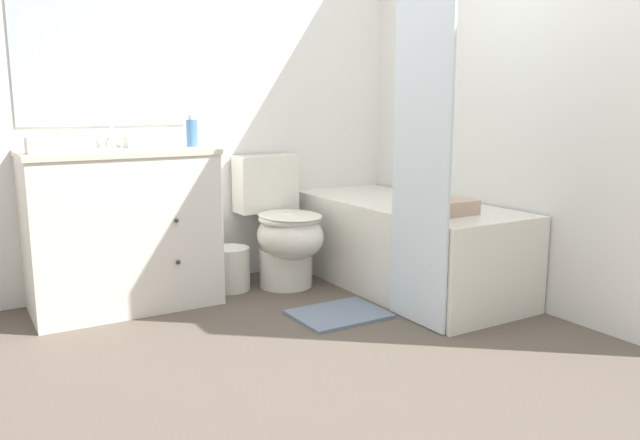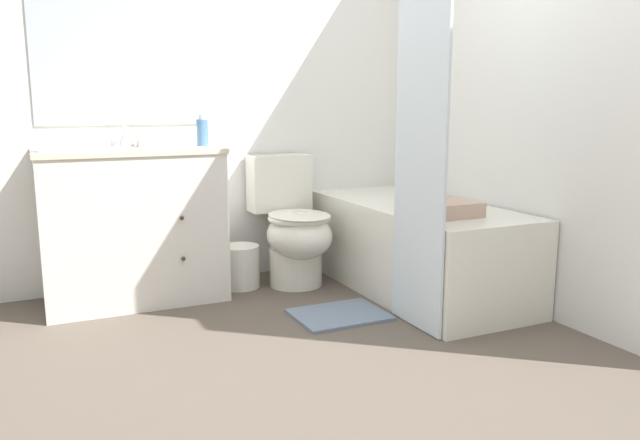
% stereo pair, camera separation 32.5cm
% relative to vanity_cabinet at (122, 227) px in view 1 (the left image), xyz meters
% --- Properties ---
extents(ground_plane, '(14.00, 14.00, 0.00)m').
position_rel_vanity_cabinet_xyz_m(ground_plane, '(0.71, -1.56, -0.45)').
color(ground_plane, brown).
extents(wall_back, '(8.00, 0.06, 2.50)m').
position_rel_vanity_cabinet_xyz_m(wall_back, '(0.71, 0.29, 0.80)').
color(wall_back, silver).
rests_on(wall_back, ground_plane).
extents(wall_right, '(0.05, 2.82, 2.50)m').
position_rel_vanity_cabinet_xyz_m(wall_right, '(1.96, -0.65, 0.80)').
color(wall_right, silver).
rests_on(wall_right, ground_plane).
extents(vanity_cabinet, '(1.01, 0.56, 0.89)m').
position_rel_vanity_cabinet_xyz_m(vanity_cabinet, '(0.00, 0.00, 0.00)').
color(vanity_cabinet, silver).
rests_on(vanity_cabinet, ground_plane).
extents(sink_faucet, '(0.14, 0.12, 0.12)m').
position_rel_vanity_cabinet_xyz_m(sink_faucet, '(-0.00, 0.19, 0.47)').
color(sink_faucet, silver).
rests_on(sink_faucet, vanity_cabinet).
extents(toilet, '(0.40, 0.66, 0.80)m').
position_rel_vanity_cabinet_xyz_m(toilet, '(0.96, -0.09, -0.09)').
color(toilet, silver).
rests_on(toilet, ground_plane).
extents(bathtub, '(0.69, 1.58, 0.54)m').
position_rel_vanity_cabinet_xyz_m(bathtub, '(1.58, -0.53, -0.18)').
color(bathtub, silver).
rests_on(bathtub, ground_plane).
extents(shower_curtain, '(0.01, 0.43, 1.99)m').
position_rel_vanity_cabinet_xyz_m(shower_curtain, '(1.23, -1.08, 0.55)').
color(shower_curtain, silver).
rests_on(shower_curtain, ground_plane).
extents(wastebasket, '(0.24, 0.24, 0.26)m').
position_rel_vanity_cabinet_xyz_m(wastebasket, '(0.63, -0.02, -0.32)').
color(wastebasket, silver).
rests_on(wastebasket, ground_plane).
extents(tissue_box, '(0.12, 0.13, 0.10)m').
position_rel_vanity_cabinet_xyz_m(tissue_box, '(0.13, 0.08, 0.47)').
color(tissue_box, white).
rests_on(tissue_box, vanity_cabinet).
extents(soap_dispenser, '(0.07, 0.07, 0.18)m').
position_rel_vanity_cabinet_xyz_m(soap_dispenser, '(0.43, 0.01, 0.52)').
color(soap_dispenser, '#4C7AB2').
rests_on(soap_dispenser, vanity_cabinet).
extents(hand_towel_folded, '(0.23, 0.16, 0.08)m').
position_rel_vanity_cabinet_xyz_m(hand_towel_folded, '(-0.35, -0.12, 0.48)').
color(hand_towel_folded, white).
rests_on(hand_towel_folded, vanity_cabinet).
extents(bath_towel_folded, '(0.34, 0.25, 0.08)m').
position_rel_vanity_cabinet_xyz_m(bath_towel_folded, '(1.47, -0.97, 0.13)').
color(bath_towel_folded, tan).
rests_on(bath_towel_folded, bathtub).
extents(bath_mat, '(0.49, 0.39, 0.02)m').
position_rel_vanity_cabinet_xyz_m(bath_mat, '(0.94, -0.77, -0.44)').
color(bath_mat, slate).
rests_on(bath_mat, ground_plane).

